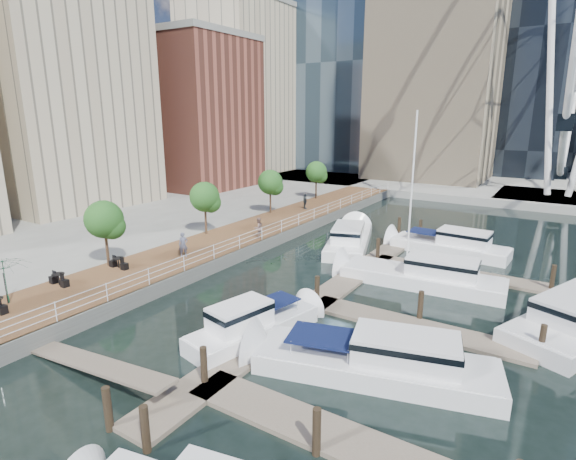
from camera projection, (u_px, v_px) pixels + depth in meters
The scene contains 16 objects.
ground at pixel (187, 346), 22.46m from camera, with size 520.00×520.00×0.00m, color black.
boardwalk at pixel (235, 240), 39.25m from camera, with size 6.00×60.00×1.00m, color brown.
seawall at pixel (263, 246), 37.70m from camera, with size 0.25×60.00×1.00m, color #595954.
land_inland at pixel (57, 207), 53.20m from camera, with size 48.00×90.00×1.00m, color gray.
land_far at pixel (497, 160), 105.76m from camera, with size 200.00×114.00×1.00m, color gray.
pier at pixel (557, 200), 57.63m from camera, with size 14.00×12.00×1.00m, color gray.
railing at pixel (262, 234), 37.50m from camera, with size 0.10×60.00×1.05m, color white, non-canonical shape.
floating_docks at pixel (407, 303), 26.39m from camera, with size 16.00×34.00×2.60m.
midrise_condos at pixel (141, 96), 58.34m from camera, with size 19.00×67.00×28.00m.
street_trees at pixel (205, 197), 38.72m from camera, with size 2.60×42.60×4.60m.
cafe_tables at pixel (30, 291), 25.85m from camera, with size 2.50×13.70×0.74m.
yacht_foreground at pixel (374, 375), 19.98m from camera, with size 3.11×11.61×2.15m, color silver, non-canonical shape.
pedestrian_near at pixel (183, 245), 33.01m from camera, with size 0.67×0.44×1.84m, color #52556D.
pedestrian_mid at pixel (258, 228), 38.02m from camera, with size 0.85×0.67×1.76m, color #83635A.
pedestrian_far at pixel (305, 201), 49.59m from camera, with size 1.02×0.43×1.74m, color #353D43.
moored_yachts at pixel (422, 289), 29.76m from camera, with size 25.20×35.58×11.50m.
Camera 1 is at (15.08, -14.43, 11.33)m, focal length 28.00 mm.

